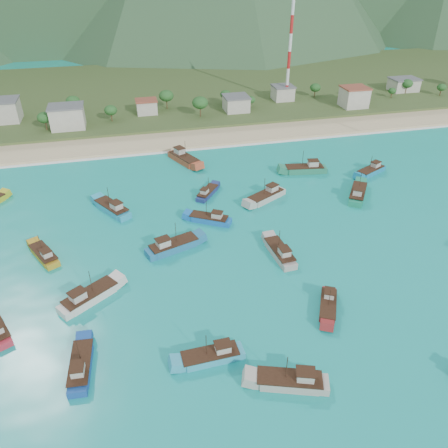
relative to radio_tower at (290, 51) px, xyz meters
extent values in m
plane|color=#0C8483|center=(-51.24, -108.00, -21.27)|extent=(600.00, 600.00, 0.00)
cube|color=beige|center=(-51.24, -29.00, -21.27)|extent=(400.00, 18.00, 1.20)
cube|color=#385123|center=(-51.24, 32.00, -21.27)|extent=(400.00, 110.00, 2.40)
cube|color=white|center=(-51.24, -38.50, -21.27)|extent=(400.00, 2.50, 0.08)
cube|color=beige|center=(-108.92, 0.53, -15.94)|extent=(9.22, 10.07, 7.47)
cube|color=beige|center=(-86.57, -12.39, -15.93)|extent=(11.43, 8.88, 7.48)
cube|color=beige|center=(-58.09, -3.05, -17.21)|extent=(7.60, 6.34, 4.91)
cube|color=beige|center=(-23.68, -7.52, -17.04)|extent=(9.07, 9.15, 5.26)
cube|color=beige|center=(-0.94, 1.85, -16.97)|extent=(8.03, 7.74, 5.41)
cube|color=beige|center=(23.54, -13.63, -16.01)|extent=(9.62, 8.56, 7.32)
cube|color=beige|center=(56.31, 2.26, -17.17)|extent=(11.67, 8.35, 5.00)
cylinder|color=red|center=(0.00, 0.00, -16.39)|extent=(1.20, 1.20, 6.56)
cylinder|color=white|center=(0.00, 0.00, -9.83)|extent=(1.20, 1.20, 6.56)
cylinder|color=red|center=(0.00, 0.00, -3.28)|extent=(1.20, 1.20, 6.56)
cylinder|color=white|center=(0.00, 0.00, 3.28)|extent=(1.20, 1.20, 6.56)
cylinder|color=red|center=(0.00, 0.00, 9.83)|extent=(1.20, 1.20, 6.56)
cylinder|color=white|center=(0.00, 0.00, 16.39)|extent=(1.20, 1.20, 6.56)
cube|color=#B3AEA3|center=(-33.86, -76.34, -20.61)|extent=(11.84, 8.65, 2.12)
cube|color=beige|center=(-31.78, -75.19, -18.69)|extent=(3.35, 3.15, 1.72)
cylinder|color=#382114|center=(-34.44, -76.67, -17.17)|extent=(0.12, 0.12, 4.76)
cube|color=#A49D94|center=(-38.59, -100.38, -20.68)|extent=(4.08, 11.05, 1.97)
cube|color=beige|center=(-38.41, -102.59, -18.90)|extent=(2.18, 2.62, 1.60)
cylinder|color=#382114|center=(-38.64, -99.77, -17.49)|extent=(0.12, 0.12, 4.43)
cube|color=#227958|center=(-17.70, -63.17, -20.56)|extent=(12.62, 5.37, 2.22)
cube|color=beige|center=(-15.22, -63.53, -18.54)|extent=(3.08, 2.62, 1.81)
cylinder|color=#382114|center=(-18.38, -63.06, -16.95)|extent=(0.12, 0.12, 5.00)
cube|color=blue|center=(-50.53, -83.51, -20.74)|extent=(10.29, 7.79, 1.85)
cube|color=beige|center=(-48.74, -84.57, -19.06)|extent=(2.94, 2.79, 1.50)
cylinder|color=#382114|center=(-51.03, -83.21, -17.73)|extent=(0.12, 0.12, 4.17)
cube|color=#2E9CBC|center=(-58.92, -124.54, -20.73)|extent=(10.41, 3.44, 1.87)
cube|color=beige|center=(-56.81, -124.46, -19.04)|extent=(2.41, 1.98, 1.52)
cylinder|color=#382114|center=(-59.50, -124.57, -17.69)|extent=(0.12, 0.12, 4.21)
cube|color=#ACA79A|center=(-48.31, -131.96, -20.67)|extent=(11.46, 6.65, 2.00)
cube|color=beige|center=(-46.19, -132.69, -18.86)|extent=(3.02, 2.72, 1.62)
cylinder|color=#382114|center=(-48.90, -131.76, -17.42)|extent=(0.12, 0.12, 4.50)
cube|color=#AD871D|center=(-87.72, -89.38, -20.77)|extent=(7.20, 10.10, 1.80)
cube|color=beige|center=(-86.78, -91.17, -19.14)|extent=(2.65, 2.83, 1.46)
cylinder|color=#382114|center=(-87.98, -88.89, -17.85)|extent=(0.12, 0.12, 4.04)
cube|color=#AF462A|center=(-50.78, -47.97, -20.50)|extent=(8.86, 13.30, 2.34)
cube|color=beige|center=(-51.88, -45.58, -18.37)|extent=(3.37, 3.65, 1.90)
cylinder|color=#382114|center=(-50.47, -48.63, -16.69)|extent=(0.12, 0.12, 5.27)
cube|color=#117CAA|center=(0.76, -68.67, -20.71)|extent=(10.87, 7.49, 1.92)
cube|color=beige|center=(2.70, -67.72, -18.96)|extent=(3.01, 2.80, 1.56)
cylinder|color=#382114|center=(0.22, -68.94, -17.58)|extent=(0.12, 0.12, 4.33)
cube|color=silver|center=(-77.78, -105.46, -20.61)|extent=(11.51, 9.49, 2.12)
cube|color=beige|center=(-79.73, -106.83, -18.69)|extent=(3.39, 3.26, 1.72)
cylinder|color=#382114|center=(-77.23, -105.09, -17.17)|extent=(0.12, 0.12, 4.76)
cube|color=navy|center=(-78.95, -121.49, -20.74)|extent=(3.78, 10.42, 1.86)
cube|color=beige|center=(-79.11, -123.57, -19.06)|extent=(2.04, 2.46, 1.51)
cylinder|color=#382114|center=(-78.91, -120.91, -17.72)|extent=(0.12, 0.12, 4.18)
cube|color=#16835F|center=(-9.52, -80.37, -20.59)|extent=(9.58, 11.72, 2.15)
cube|color=beige|center=(-10.89, -82.36, -18.65)|extent=(3.31, 3.44, 1.75)
cylinder|color=#382114|center=(-9.14, -79.81, -17.10)|extent=(0.12, 0.12, 4.84)
cube|color=navy|center=(-48.07, -70.13, -20.85)|extent=(7.55, 8.76, 1.63)
cube|color=beige|center=(-49.19, -71.60, -19.37)|extent=(2.55, 2.62, 1.33)
cylinder|color=#382114|center=(-47.77, -69.73, -18.20)|extent=(0.12, 0.12, 3.68)
cube|color=#1E6896|center=(-60.32, -92.93, -20.59)|extent=(12.38, 7.12, 2.16)
cube|color=beige|center=(-62.63, -93.70, -18.63)|extent=(3.25, 2.92, 1.76)
cylinder|color=#382114|center=(-59.68, -92.71, -17.08)|extent=(0.12, 0.12, 4.86)
cube|color=#2295B8|center=(-73.19, -73.09, -20.60)|extent=(9.18, 11.83, 2.14)
cube|color=beige|center=(-71.91, -75.13, -18.66)|extent=(3.25, 3.41, 1.74)
cylinder|color=#382114|center=(-73.54, -72.52, -17.12)|extent=(0.12, 0.12, 4.82)
cube|color=maroon|center=(-35.57, -118.12, -20.83)|extent=(6.69, 9.51, 1.69)
cube|color=beige|center=(-34.70, -116.43, -19.30)|extent=(2.48, 2.65, 1.37)
cylinder|color=#382114|center=(-35.81, -118.59, -18.08)|extent=(0.12, 0.12, 3.80)
camera|label=1|loc=(-67.84, -171.19, 34.76)|focal=35.00mm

